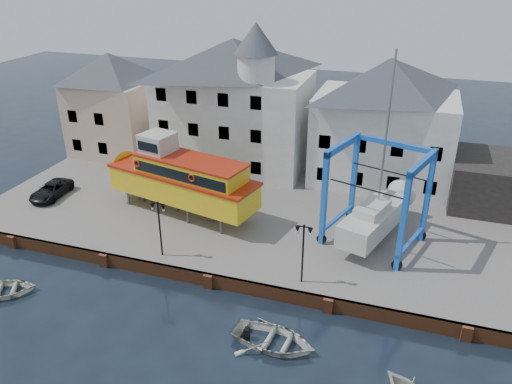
% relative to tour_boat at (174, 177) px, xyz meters
% --- Properties ---
extents(ground, '(140.00, 140.00, 0.00)m').
position_rel_tour_boat_xyz_m(ground, '(6.12, -7.64, -4.01)').
color(ground, black).
rests_on(ground, ground).
extents(hardstanding, '(44.00, 22.00, 1.00)m').
position_rel_tour_boat_xyz_m(hardstanding, '(6.12, 3.36, -3.51)').
color(hardstanding, '#615A55').
rests_on(hardstanding, ground).
extents(quay_wall, '(44.00, 0.47, 1.00)m').
position_rel_tour_boat_xyz_m(quay_wall, '(6.12, -7.54, -3.51)').
color(quay_wall, brown).
rests_on(quay_wall, ground).
extents(building_pink, '(8.00, 7.00, 10.30)m').
position_rel_tour_boat_xyz_m(building_pink, '(-11.88, 10.36, 2.14)').
color(building_pink, '#D5AB8F').
rests_on(building_pink, hardstanding).
extents(building_white_main, '(14.00, 8.30, 14.00)m').
position_rel_tour_boat_xyz_m(building_white_main, '(1.25, 10.75, 3.34)').
color(building_white_main, beige).
rests_on(building_white_main, hardstanding).
extents(building_white_right, '(12.00, 8.00, 11.20)m').
position_rel_tour_boat_xyz_m(building_white_right, '(15.12, 11.35, 2.59)').
color(building_white_right, beige).
rests_on(building_white_right, hardstanding).
extents(shed_dark, '(8.00, 7.00, 4.00)m').
position_rel_tour_boat_xyz_m(shed_dark, '(25.12, 9.36, -1.01)').
color(shed_dark, black).
rests_on(shed_dark, hardstanding).
extents(lamp_post_left, '(1.12, 0.32, 4.20)m').
position_rel_tour_boat_xyz_m(lamp_post_left, '(2.12, -6.44, 0.17)').
color(lamp_post_left, black).
rests_on(lamp_post_left, hardstanding).
extents(lamp_post_right, '(1.12, 0.32, 4.20)m').
position_rel_tour_boat_xyz_m(lamp_post_right, '(12.12, -6.44, 0.17)').
color(lamp_post_right, black).
rests_on(lamp_post_right, hardstanding).
extents(tour_boat, '(15.04, 6.62, 6.37)m').
position_rel_tour_boat_xyz_m(tour_boat, '(0.00, 0.00, 0.00)').
color(tour_boat, '#59595E').
rests_on(tour_boat, hardstanding).
extents(travel_lift, '(7.62, 9.38, 13.75)m').
position_rel_tour_boat_xyz_m(travel_lift, '(16.07, 0.78, -0.71)').
color(travel_lift, blue).
rests_on(travel_lift, hardstanding).
extents(van, '(2.40, 4.57, 1.23)m').
position_rel_tour_boat_xyz_m(van, '(-11.36, -1.12, -2.39)').
color(van, black).
rests_on(van, hardstanding).
extents(motorboat_b, '(5.16, 3.91, 1.00)m').
position_rel_tour_boat_xyz_m(motorboat_b, '(11.75, -11.50, -4.01)').
color(motorboat_b, beige).
rests_on(motorboat_b, ground).
extents(motorboat_d, '(5.06, 4.58, 0.86)m').
position_rel_tour_boat_xyz_m(motorboat_d, '(-6.36, -12.50, -4.01)').
color(motorboat_d, beige).
rests_on(motorboat_d, ground).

